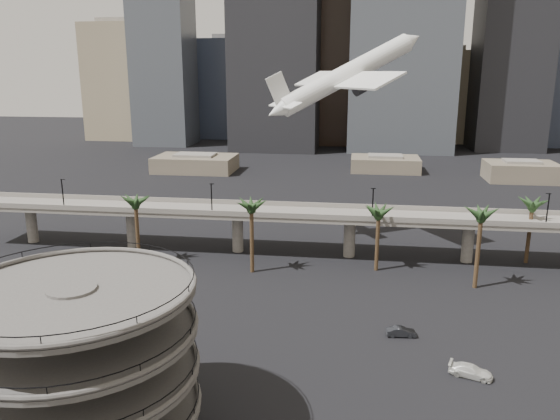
# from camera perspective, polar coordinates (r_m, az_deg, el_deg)

# --- Properties ---
(parking_ramp) EXTENTS (22.20, 22.20, 17.35)m
(parking_ramp) POSITION_cam_1_polar(r_m,az_deg,el_deg) (55.09, -20.36, -13.81)
(parking_ramp) COLOR #4F4C49
(parking_ramp) RESTS_ON ground
(overpass) EXTENTS (130.00, 9.30, 14.70)m
(overpass) POSITION_cam_1_polar(r_m,az_deg,el_deg) (105.63, 1.36, -0.80)
(overpass) COLOR slate
(overpass) RESTS_ON ground
(palm_trees) EXTENTS (76.40, 18.40, 14.00)m
(palm_trees) POSITION_cam_1_polar(r_m,az_deg,el_deg) (96.40, 7.68, 0.01)
(palm_trees) COLOR #4D3621
(palm_trees) RESTS_ON ground
(low_buildings) EXTENTS (135.00, 27.50, 6.80)m
(low_buildings) POSITION_cam_1_polar(r_m,az_deg,el_deg) (191.34, 6.48, 4.64)
(low_buildings) COLOR brown
(low_buildings) RESTS_ON ground
(skyline) EXTENTS (269.00, 86.00, 128.78)m
(skyline) POSITION_cam_1_polar(r_m,az_deg,el_deg) (263.63, 9.15, 16.86)
(skyline) COLOR #7F7158
(skyline) RESTS_ON ground
(airborne_jet) EXTENTS (33.16, 32.02, 19.24)m
(airborne_jet) POSITION_cam_1_polar(r_m,az_deg,el_deg) (115.81, 6.97, 13.79)
(airborne_jet) COLOR white
(airborne_jet) RESTS_ON ground
(car_a) EXTENTS (4.68, 3.38, 1.48)m
(car_a) POSITION_cam_1_polar(r_m,az_deg,el_deg) (70.58, -12.68, -15.06)
(car_a) COLOR #B3192E
(car_a) RESTS_ON ground
(car_b) EXTENTS (4.13, 1.77, 1.32)m
(car_b) POSITION_cam_1_polar(r_m,az_deg,el_deg) (77.48, 12.54, -12.31)
(car_b) COLOR black
(car_b) RESTS_ON ground
(car_c) EXTENTS (5.39, 3.48, 1.45)m
(car_c) POSITION_cam_1_polar(r_m,az_deg,el_deg) (70.57, 19.31, -15.58)
(car_c) COLOR silver
(car_c) RESTS_ON ground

